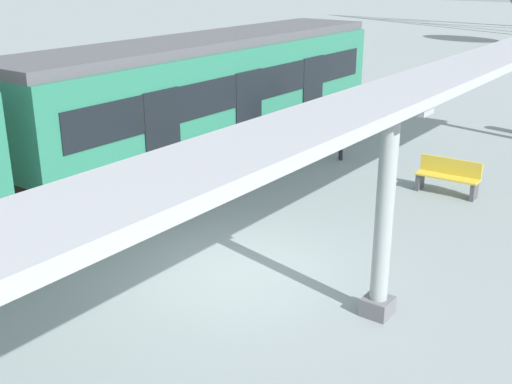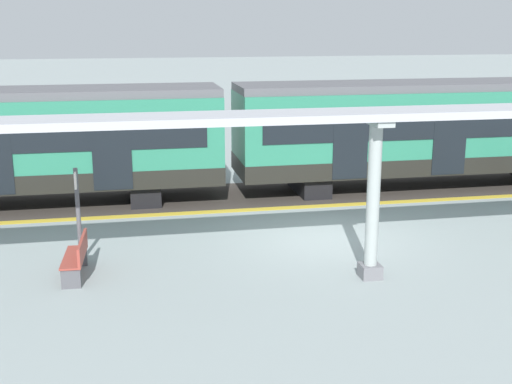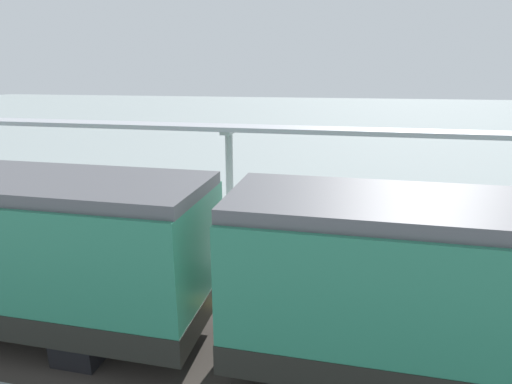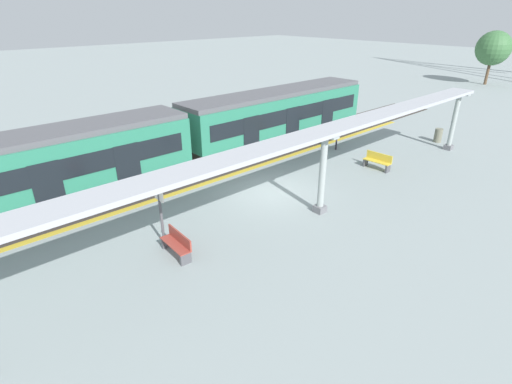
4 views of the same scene
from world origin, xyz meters
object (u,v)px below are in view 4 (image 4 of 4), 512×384
train_near_carriage (37,174)px  trash_bin (438,135)px  train_far_carriage (277,118)px  bench_mid_platform (177,244)px  bench_near_end (378,161)px  canopy_pillar_third (454,121)px  platform_info_sign (161,212)px  passenger_waiting_near_edge (337,133)px  canopy_pillar_second (322,174)px

train_near_carriage → trash_bin: (6.35, 21.98, -1.39)m
train_far_carriage → train_near_carriage: bearing=-90.0°
bench_mid_platform → train_near_carriage: bearing=-158.1°
bench_near_end → trash_bin: size_ratio=1.72×
train_far_carriage → canopy_pillar_third: (7.51, 7.43, -0.07)m
canopy_pillar_third → trash_bin: canopy_pillar_third is taller
platform_info_sign → passenger_waiting_near_edge: bearing=100.3°
train_far_carriage → passenger_waiting_near_edge: bearing=39.6°
train_near_carriage → train_far_carriage: bearing=90.0°
canopy_pillar_second → passenger_waiting_near_edge: 8.62m
canopy_pillar_second → canopy_pillar_third: bearing=90.0°
canopy_pillar_second → platform_info_sign: (-2.24, -6.19, -0.43)m
canopy_pillar_second → trash_bin: 13.39m
bench_mid_platform → platform_info_sign: size_ratio=0.69×
platform_info_sign → passenger_waiting_near_edge: (-2.43, 13.39, -0.32)m
canopy_pillar_third → trash_bin: bearing=139.4°
bench_mid_platform → trash_bin: bearing=89.7°
canopy_pillar_third → platform_info_sign: canopy_pillar_third is taller
platform_info_sign → passenger_waiting_near_edge: size_ratio=1.37×
trash_bin → platform_info_sign: 19.51m
canopy_pillar_second → bench_near_end: canopy_pillar_second is taller
trash_bin → platform_info_sign: platform_info_sign is taller
canopy_pillar_third → bench_near_end: (-1.16, -6.07, -1.32)m
canopy_pillar_second → trash_bin: size_ratio=3.94×
train_far_carriage → bench_mid_platform: 12.76m
platform_info_sign → train_near_carriage: bearing=-154.5°
train_near_carriage → passenger_waiting_near_edge: train_near_carriage is taller
train_far_carriage → bench_near_end: size_ratio=8.56×
bench_mid_platform → platform_info_sign: platform_info_sign is taller
train_far_carriage → passenger_waiting_near_edge: 3.78m
train_near_carriage → passenger_waiting_near_edge: 16.18m
train_near_carriage → passenger_waiting_near_edge: bearing=79.9°
canopy_pillar_second → passenger_waiting_near_edge: canopy_pillar_second is taller
train_near_carriage → platform_info_sign: 5.86m
train_far_carriage → passenger_waiting_near_edge: (2.84, 2.35, -0.83)m
train_far_carriage → platform_info_sign: (5.27, -11.04, -0.50)m
train_near_carriage → bench_mid_platform: bearing=21.9°
train_near_carriage → bench_near_end: 16.27m
canopy_pillar_second → train_far_carriage: bearing=147.1°
bench_mid_platform → passenger_waiting_near_edge: bearing=104.2°
canopy_pillar_third → train_near_carriage: bearing=-109.7°
train_near_carriage → platform_info_sign: train_near_carriage is taller
canopy_pillar_second → platform_info_sign: size_ratio=1.57×
train_near_carriage → train_far_carriage: (0.00, 13.55, 0.00)m
bench_mid_platform → trash_bin: size_ratio=1.73×
train_far_carriage → trash_bin: (6.35, 8.42, -1.39)m
canopy_pillar_third → bench_mid_platform: size_ratio=2.28×
train_far_carriage → canopy_pillar_second: bearing=-32.9°
train_near_carriage → canopy_pillar_second: bearing=49.2°
passenger_waiting_near_edge → bench_mid_platform: bearing=-75.8°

